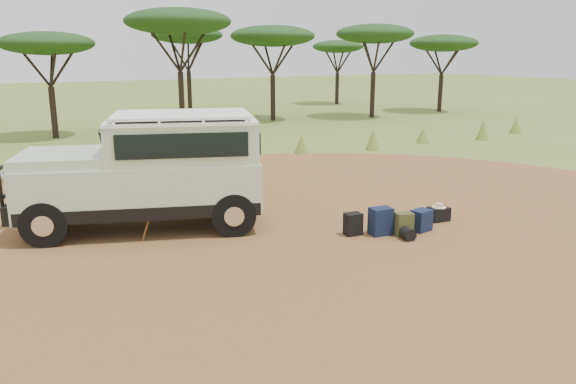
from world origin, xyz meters
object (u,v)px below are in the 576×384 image
walking_staff (153,206)px  backpack_black (353,224)px  backpack_olive (404,224)px  hard_case (438,214)px  duffel_navy (421,221)px  backpack_navy (381,221)px  safari_vehicle (151,174)px

walking_staff → backpack_black: walking_staff is taller
backpack_olive → hard_case: (1.44, 0.46, -0.09)m
backpack_black → duffel_navy: bearing=-13.1°
backpack_olive → duffel_navy: 0.56m
duffel_navy → hard_case: size_ratio=1.03×
backpack_black → duffel_navy: backpack_black is taller
walking_staff → duffel_navy: bearing=-90.7°
duffel_navy → hard_case: bearing=12.6°
backpack_navy → backpack_olive: size_ratio=1.19×
hard_case → walking_staff: bearing=169.7°
safari_vehicle → hard_case: safari_vehicle is taller
safari_vehicle → walking_staff: 1.10m
walking_staff → backpack_navy: walking_staff is taller
backpack_black → walking_staff: bearing=162.0°
backpack_olive → duffel_navy: size_ratio=1.05×
safari_vehicle → backpack_navy: 5.22m
safari_vehicle → backpack_navy: safari_vehicle is taller
backpack_black → duffel_navy: size_ratio=1.01×
hard_case → backpack_black: bearing=-177.0°
backpack_black → hard_case: (2.39, -0.09, -0.08)m
duffel_navy → safari_vehicle: bearing=137.6°
backpack_navy → hard_case: (1.85, 0.18, -0.14)m
backpack_navy → duffel_navy: size_ratio=1.25×
duffel_navy → hard_case: duffel_navy is taller
safari_vehicle → backpack_navy: size_ratio=9.27×
backpack_navy → duffel_navy: (0.96, -0.22, -0.06)m
safari_vehicle → backpack_olive: safari_vehicle is taller
backpack_navy → duffel_navy: bearing=-7.1°
backpack_olive → hard_case: bearing=28.9°
walking_staff → hard_case: walking_staff is taller
safari_vehicle → backpack_black: safari_vehicle is taller
hard_case → duffel_navy: bearing=-150.8°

